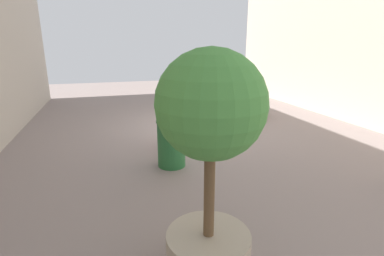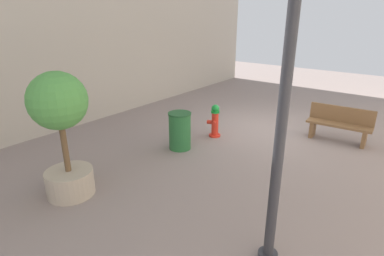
% 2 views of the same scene
% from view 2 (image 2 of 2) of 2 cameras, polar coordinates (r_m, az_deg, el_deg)
% --- Properties ---
extents(ground_plane, '(23.40, 23.40, 0.00)m').
position_cam_2_polar(ground_plane, '(9.76, 13.93, -0.25)').
color(ground_plane, gray).
extents(fire_hydrant, '(0.40, 0.41, 0.94)m').
position_cam_2_polar(fire_hydrant, '(8.83, 4.20, 1.37)').
color(fire_hydrant, red).
rests_on(fire_hydrant, ground_plane).
extents(bench_near, '(1.67, 0.53, 0.95)m').
position_cam_2_polar(bench_near, '(9.40, 25.36, 0.74)').
color(bench_near, brown).
rests_on(bench_near, ground_plane).
extents(planter_tree, '(1.04, 1.04, 2.41)m').
position_cam_2_polar(planter_tree, '(6.09, -22.80, 0.68)').
color(planter_tree, tan).
rests_on(planter_tree, ground_plane).
extents(street_lamp, '(0.36, 0.36, 3.92)m').
position_cam_2_polar(street_lamp, '(3.82, 16.59, 5.81)').
color(street_lamp, '#2D2D33').
rests_on(street_lamp, ground_plane).
extents(trash_bin, '(0.59, 0.59, 0.97)m').
position_cam_2_polar(trash_bin, '(8.01, -2.24, -0.50)').
color(trash_bin, '#266633').
rests_on(trash_bin, ground_plane).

